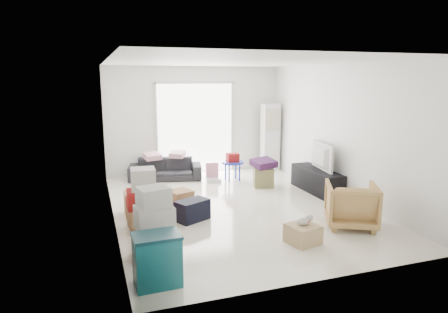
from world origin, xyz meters
TOP-DOWN VIEW (x-y plane):
  - room_shell at (0.00, 0.00)m, footprint 4.98×6.48m
  - sliding_door at (0.00, 2.98)m, footprint 2.10×0.04m
  - ac_tower at (1.95, 2.65)m, footprint 0.45×0.30m
  - tv_console at (2.00, 0.38)m, footprint 0.44×1.48m
  - television at (2.00, 0.38)m, footprint 0.72×1.07m
  - sofa at (-0.89, 2.50)m, footprint 1.79×0.85m
  - pillow_left at (-1.19, 2.48)m, footprint 0.48×0.42m
  - pillow_right at (-0.58, 2.54)m, footprint 0.42×0.40m
  - armchair at (1.44, -1.58)m, footprint 1.03×1.01m
  - storage_bins at (-1.90, -2.47)m, footprint 0.57×0.41m
  - box_stack_a at (-1.80, -1.68)m, footprint 0.60×0.52m
  - box_stack_b at (-1.80, -0.60)m, footprint 0.55×0.53m
  - box_stack_c at (-1.77, 0.15)m, footprint 0.57×0.47m
  - loose_box at (-1.01, 0.30)m, footprint 0.50×0.50m
  - duffel_bag at (-0.97, -0.47)m, footprint 0.65×0.54m
  - ottoman at (1.09, 1.14)m, footprint 0.54×0.54m
  - blanket at (1.09, 1.14)m, footprint 0.52×0.52m
  - kids_table at (0.62, 1.88)m, footprint 0.53×0.53m
  - toy_walker at (0.15, 1.95)m, footprint 0.36×0.32m
  - wood_crate at (0.35, -1.94)m, footprint 0.51×0.51m
  - plush_bunny at (0.38, -1.93)m, footprint 0.28×0.16m

SIDE VIEW (x-z plane):
  - toy_walker at x=0.15m, z-range -0.10..0.34m
  - wood_crate at x=0.35m, z-range 0.00..0.28m
  - loose_box at x=-1.01m, z-range 0.00..0.33m
  - duffel_bag at x=-0.97m, z-range 0.00..0.36m
  - box_stack_c at x=-1.77m, z-range 0.00..0.41m
  - ottoman at x=1.09m, z-range 0.00..0.43m
  - tv_console at x=2.00m, z-range 0.00..0.49m
  - storage_bins at x=-1.90m, z-range 0.00..0.64m
  - sofa at x=-0.89m, z-range 0.00..0.67m
  - plush_bunny at x=0.38m, z-range 0.28..0.42m
  - armchair at x=1.44m, z-range 0.00..0.81m
  - box_stack_b at x=-1.80m, z-range -0.07..0.94m
  - box_stack_a at x=-1.80m, z-range -0.05..0.93m
  - kids_table at x=0.62m, z-range 0.14..0.80m
  - blanket at x=1.09m, z-range 0.43..0.57m
  - television at x=2.00m, z-range 0.49..0.62m
  - pillow_right at x=-0.58m, z-range 0.67..0.79m
  - pillow_left at x=-1.19m, z-range 0.67..0.80m
  - ac_tower at x=1.95m, z-range 0.00..1.75m
  - sliding_door at x=0.00m, z-range 0.08..2.41m
  - room_shell at x=0.00m, z-range -0.24..2.94m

